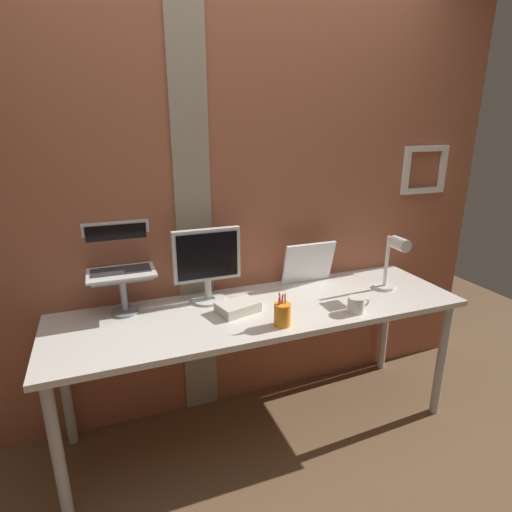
{
  "coord_description": "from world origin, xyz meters",
  "views": [
    {
      "loc": [
        -0.66,
        -1.79,
        1.64
      ],
      "look_at": [
        0.07,
        0.12,
        0.99
      ],
      "focal_mm": 29.0,
      "sensor_mm": 36.0,
      "label": 1
    }
  ],
  "objects_px": {
    "laptop": "(119,257)",
    "pen_cup": "(282,314)",
    "coffee_mug": "(356,304)",
    "desk_lamp": "(394,258)",
    "whiteboard_panel": "(309,263)",
    "monitor": "(207,260)"
  },
  "relations": [
    {
      "from": "monitor",
      "to": "coffee_mug",
      "type": "bearing_deg",
      "value": -31.56
    },
    {
      "from": "whiteboard_panel",
      "to": "coffee_mug",
      "type": "height_order",
      "value": "whiteboard_panel"
    },
    {
      "from": "laptop",
      "to": "desk_lamp",
      "type": "height_order",
      "value": "laptop"
    },
    {
      "from": "whiteboard_panel",
      "to": "pen_cup",
      "type": "distance_m",
      "value": 0.58
    },
    {
      "from": "laptop",
      "to": "desk_lamp",
      "type": "distance_m",
      "value": 1.46
    },
    {
      "from": "monitor",
      "to": "coffee_mug",
      "type": "relative_size",
      "value": 3.26
    },
    {
      "from": "monitor",
      "to": "coffee_mug",
      "type": "distance_m",
      "value": 0.8
    },
    {
      "from": "whiteboard_panel",
      "to": "coffee_mug",
      "type": "relative_size",
      "value": 2.6
    },
    {
      "from": "pen_cup",
      "to": "coffee_mug",
      "type": "distance_m",
      "value": 0.41
    },
    {
      "from": "laptop",
      "to": "coffee_mug",
      "type": "relative_size",
      "value": 2.67
    },
    {
      "from": "coffee_mug",
      "to": "laptop",
      "type": "bearing_deg",
      "value": 156.54
    },
    {
      "from": "laptop",
      "to": "monitor",
      "type": "bearing_deg",
      "value": -8.92
    },
    {
      "from": "coffee_mug",
      "to": "desk_lamp",
      "type": "bearing_deg",
      "value": 25.37
    },
    {
      "from": "monitor",
      "to": "laptop",
      "type": "relative_size",
      "value": 1.22
    },
    {
      "from": "laptop",
      "to": "coffee_mug",
      "type": "height_order",
      "value": "laptop"
    },
    {
      "from": "monitor",
      "to": "coffee_mug",
      "type": "xyz_separation_m",
      "value": [
        0.66,
        -0.4,
        -0.19
      ]
    },
    {
      "from": "monitor",
      "to": "pen_cup",
      "type": "height_order",
      "value": "monitor"
    },
    {
      "from": "laptop",
      "to": "pen_cup",
      "type": "xyz_separation_m",
      "value": [
        0.68,
        -0.47,
        -0.22
      ]
    },
    {
      "from": "monitor",
      "to": "whiteboard_panel",
      "type": "height_order",
      "value": "monitor"
    },
    {
      "from": "laptop",
      "to": "whiteboard_panel",
      "type": "bearing_deg",
      "value": -1.84
    },
    {
      "from": "whiteboard_panel",
      "to": "pen_cup",
      "type": "relative_size",
      "value": 1.86
    },
    {
      "from": "whiteboard_panel",
      "to": "pen_cup",
      "type": "bearing_deg",
      "value": -129.86
    }
  ]
}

